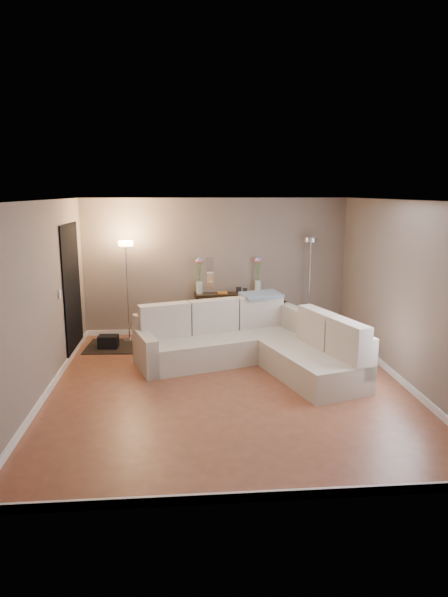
{
  "coord_description": "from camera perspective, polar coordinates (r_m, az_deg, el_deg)",
  "views": [
    {
      "loc": [
        -0.62,
        -6.67,
        2.71
      ],
      "look_at": [
        0.0,
        0.8,
        1.1
      ],
      "focal_mm": 30.0,
      "sensor_mm": 36.0,
      "label": 1
    }
  ],
  "objects": [
    {
      "name": "wall_front",
      "position": [
        4.2,
        4.03,
        -7.53
      ],
      "size": [
        5.0,
        0.02,
        2.6
      ],
      "primitive_type": "cube",
      "color": "gray",
      "rests_on": "ground"
    },
    {
      "name": "doorway",
      "position": [
        8.73,
        -16.97,
        0.96
      ],
      "size": [
        0.02,
        1.2,
        2.2
      ],
      "primitive_type": "cube",
      "color": "black",
      "rests_on": "ground"
    },
    {
      "name": "throw_blanket",
      "position": [
        8.59,
        4.28,
        0.42
      ],
      "size": [
        0.79,
        0.62,
        0.09
      ],
      "primitive_type": "cube",
      "rotation": [
        0.1,
        0.0,
        0.36
      ],
      "color": "gray",
      "rests_on": "sectional_sofa"
    },
    {
      "name": "baseboard_right",
      "position": [
        7.82,
        19.18,
        -8.46
      ],
      "size": [
        0.03,
        5.5,
        0.1
      ],
      "primitive_type": "cube",
      "color": "white",
      "rests_on": "ground"
    },
    {
      "name": "baseboard_left",
      "position": [
        7.42,
        -19.24,
        -9.6
      ],
      "size": [
        0.03,
        5.5,
        0.1
      ],
      "primitive_type": "cube",
      "color": "white",
      "rests_on": "ground"
    },
    {
      "name": "console_table",
      "position": [
        9.58,
        0.05,
        -1.47
      ],
      "size": [
        1.33,
        0.37,
        0.81
      ],
      "color": "black",
      "rests_on": "floor"
    },
    {
      "name": "charcoal_rug",
      "position": [
        9.13,
        -11.69,
        -5.35
      ],
      "size": [
        1.25,
        0.97,
        0.02
      ],
      "primitive_type": "cube",
      "rotation": [
        0.0,
        0.0,
        -0.06
      ],
      "color": "black",
      "rests_on": "floor"
    },
    {
      "name": "sectional_sofa",
      "position": [
        7.94,
        3.3,
        -5.12
      ],
      "size": [
        3.41,
        2.79,
        0.97
      ],
      "color": "beige",
      "rests_on": "floor"
    },
    {
      "name": "floor_lamp_lit",
      "position": [
        9.16,
        -11.04,
        3.07
      ],
      "size": [
        0.27,
        0.27,
        1.85
      ],
      "color": "silver",
      "rests_on": "floor"
    },
    {
      "name": "black_bag",
      "position": [
        9.04,
        -13.09,
        -4.82
      ],
      "size": [
        0.35,
        0.26,
        0.22
      ],
      "primitive_type": "cube",
      "rotation": [
        0.0,
        0.0,
        -0.06
      ],
      "color": "black",
      "rests_on": "charcoal_rug"
    },
    {
      "name": "floor_lamp_unlit",
      "position": [
        9.56,
        9.83,
        3.62
      ],
      "size": [
        0.27,
        0.27,
        1.87
      ],
      "color": "silver",
      "rests_on": "floor"
    },
    {
      "name": "flower_vase_right",
      "position": [
        9.53,
        3.91,
        2.39
      ],
      "size": [
        0.15,
        0.12,
        0.7
      ],
      "color": "silver",
      "rests_on": "console_table"
    },
    {
      "name": "baseboard_back",
      "position": [
        9.79,
        -0.93,
        -3.64
      ],
      "size": [
        5.0,
        0.03,
        0.1
      ],
      "primitive_type": "cube",
      "color": "white",
      "rests_on": "ground"
    },
    {
      "name": "wall_back",
      "position": [
        9.56,
        -0.97,
        3.64
      ],
      "size": [
        5.0,
        0.02,
        2.6
      ],
      "primitive_type": "cube",
      "color": "gray",
      "rests_on": "ground"
    },
    {
      "name": "wall_right",
      "position": [
        7.5,
        20.02,
        0.54
      ],
      "size": [
        0.02,
        5.5,
        2.6
      ],
      "primitive_type": "cube",
      "color": "gray",
      "rests_on": "ground"
    },
    {
      "name": "flower_vase_left",
      "position": [
        9.41,
        -2.83,
        2.29
      ],
      "size": [
        0.15,
        0.12,
        0.7
      ],
      "color": "silver",
      "rests_on": "console_table"
    },
    {
      "name": "leaning_mirror",
      "position": [
        9.61,
        0.45,
        2.99
      ],
      "size": [
        0.94,
        0.06,
        0.73
      ],
      "color": "black",
      "rests_on": "console_table"
    },
    {
      "name": "switch_plate",
      "position": [
        7.89,
        -18.28,
        0.47
      ],
      "size": [
        0.02,
        0.08,
        0.12
      ],
      "primitive_type": "cube",
      "color": "white",
      "rests_on": "ground"
    },
    {
      "name": "wall_left",
      "position": [
        7.08,
        -20.13,
        -0.13
      ],
      "size": [
        0.02,
        5.5,
        2.6
      ],
      "primitive_type": "cube",
      "color": "gray",
      "rests_on": "ground"
    },
    {
      "name": "table_decor",
      "position": [
        9.47,
        0.56,
        0.75
      ],
      "size": [
        0.56,
        0.12,
        0.13
      ],
      "color": "orange",
      "rests_on": "console_table"
    },
    {
      "name": "baseboard_front",
      "position": [
        4.79,
        3.75,
        -21.65
      ],
      "size": [
        5.0,
        0.03,
        0.1
      ],
      "primitive_type": "cube",
      "color": "white",
      "rests_on": "ground"
    },
    {
      "name": "ceiling",
      "position": [
        6.7,
        0.57,
        11.22
      ],
      "size": [
        5.0,
        5.5,
        0.01
      ],
      "primitive_type": "cube",
      "color": "white",
      "rests_on": "ground"
    },
    {
      "name": "floor",
      "position": [
        7.23,
        0.53,
        -9.94
      ],
      "size": [
        5.0,
        5.5,
        0.01
      ],
      "primitive_type": "cube",
      "color": "brown",
      "rests_on": "ground"
    }
  ]
}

